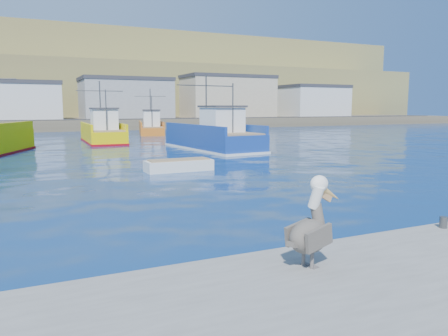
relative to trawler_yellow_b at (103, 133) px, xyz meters
name	(u,v)px	position (x,y,z in m)	size (l,w,h in m)	color
ground	(276,227)	(-0.65, -34.97, -0.98)	(260.00, 260.00, 0.00)	navy
dock_bollards	(373,233)	(-0.05, -38.37, -0.33)	(36.20, 0.20, 0.30)	#4C4C4C
far_shore	(50,85)	(-0.65, 74.23, 8.00)	(200.00, 81.00, 24.00)	brown
trawler_yellow_b	(103,133)	(0.00, 0.00, 0.00)	(4.78, 10.16, 6.36)	#E7CC03
trawler_blue	(214,137)	(7.43, -11.60, 0.08)	(5.54, 11.89, 6.55)	navy
boat_orange	(151,127)	(7.96, 10.45, 0.03)	(4.56, 8.31, 6.02)	#CE661A
skiff_mid	(179,166)	(0.50, -22.53, -0.71)	(3.85, 1.41, 0.83)	silver
pelican	(311,228)	(-2.45, -39.19, 0.30)	(1.46, 0.80, 1.81)	#595451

